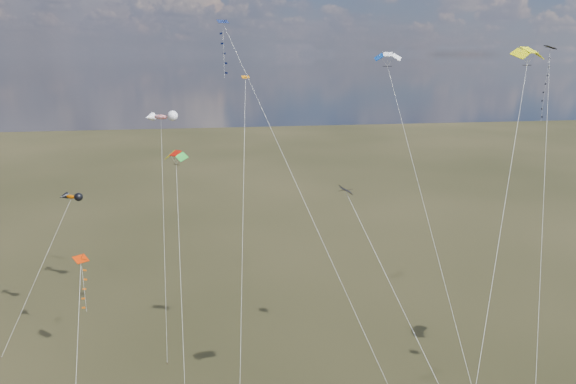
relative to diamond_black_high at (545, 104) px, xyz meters
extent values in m
cube|color=black|center=(0.73, 1.29, 4.67)|extent=(1.08, 1.11, 0.31)
cylinder|color=silver|center=(-5.40, -9.56, -11.07)|extent=(12.28, 21.74, 31.49)
cube|color=#111E4F|center=(-27.14, 4.23, 6.71)|extent=(1.04, 1.00, 0.32)
cylinder|color=silver|center=(-20.19, -4.13, -10.05)|extent=(13.93, 16.74, 33.53)
cube|color=black|center=(-20.06, -9.57, -4.37)|extent=(0.77, 0.85, 0.40)
cube|color=#C12600|center=(-38.59, -2.49, -10.85)|extent=(1.27, 1.26, 0.35)
cube|color=#C16A03|center=(-24.87, 10.94, 1.94)|extent=(0.78, 0.75, 0.25)
cylinder|color=silver|center=(-26.20, 0.94, -12.43)|extent=(2.68, 20.03, 28.76)
cylinder|color=silver|center=(-13.69, -16.58, -11.22)|extent=(13.46, 18.33, 31.19)
cylinder|color=silver|center=(-11.29, -5.89, -11.35)|extent=(2.87, 20.68, 30.92)
cylinder|color=silver|center=(-31.40, -1.76, -15.51)|extent=(0.38, 12.22, 22.59)
ellipsoid|color=#C05000|center=(-44.66, 19.57, -11.78)|extent=(2.80, 2.33, 1.12)
cylinder|color=silver|center=(-47.93, 15.33, -19.29)|extent=(6.57, 8.51, 15.04)
cube|color=#332316|center=(-51.20, 11.09, -26.74)|extent=(0.10, 0.10, 0.12)
ellipsoid|color=red|center=(-34.18, 22.01, -3.08)|extent=(3.87, 3.02, 1.47)
cylinder|color=silver|center=(-34.00, 14.67, -14.94)|extent=(0.38, 14.71, 23.74)
cube|color=#332316|center=(-33.83, 7.32, -26.74)|extent=(0.10, 0.10, 0.12)
camera|label=1|loc=(-28.66, -40.53, 4.07)|focal=32.00mm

